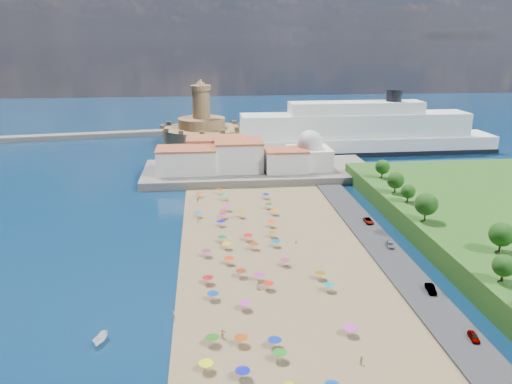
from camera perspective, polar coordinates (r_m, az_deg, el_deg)
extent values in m
plane|color=#071938|center=(129.14, -0.60, -6.75)|extent=(700.00, 700.00, 0.00)
cube|color=#59544C|center=(198.25, 0.26, 2.38)|extent=(90.00, 36.00, 3.00)
cube|color=#59544C|center=(231.17, -6.14, 4.38)|extent=(18.00, 70.00, 2.40)
cube|color=#59544C|center=(292.44, -25.83, 5.50)|extent=(199.03, 34.77, 2.60)
cube|color=silver|center=(191.89, -7.96, 3.55)|extent=(22.00, 14.00, 9.00)
cube|color=silver|center=(193.92, -2.02, 4.16)|extent=(18.00, 16.00, 11.00)
cube|color=silver|center=(192.47, 3.43, 3.58)|extent=(16.00, 12.00, 8.00)
cube|color=silver|center=(205.35, -4.50, 4.72)|extent=(24.00, 14.00, 10.00)
cube|color=silver|center=(198.13, 6.10, 3.91)|extent=(16.00, 16.00, 8.00)
sphere|color=silver|center=(196.83, 6.16, 5.61)|extent=(10.00, 10.00, 10.00)
cylinder|color=silver|center=(196.10, 6.19, 6.70)|extent=(1.20, 1.20, 1.60)
cylinder|color=#937349|center=(259.96, -6.18, 6.45)|extent=(40.00, 40.00, 8.00)
cylinder|color=#937349|center=(258.82, -6.23, 7.86)|extent=(24.00, 24.00, 5.00)
cylinder|color=#937349|center=(257.44, -6.30, 9.95)|extent=(9.00, 9.00, 14.00)
cylinder|color=#937349|center=(256.53, -6.36, 11.77)|extent=(10.40, 10.40, 2.40)
cone|color=#937349|center=(256.28, -6.38, 12.37)|extent=(6.00, 6.00, 3.00)
cube|color=black|center=(241.40, 11.10, 4.68)|extent=(134.59, 21.78, 2.16)
cube|color=white|center=(240.79, 11.14, 5.35)|extent=(133.59, 21.36, 8.00)
cube|color=white|center=(239.08, 11.27, 7.54)|extent=(106.88, 17.45, 10.67)
cube|color=white|center=(237.89, 11.38, 9.44)|extent=(62.39, 13.29, 5.33)
cylinder|color=black|center=(243.34, 15.51, 10.59)|extent=(7.11, 7.11, 5.33)
cylinder|color=gray|center=(102.42, -1.29, -12.83)|extent=(0.07, 0.07, 2.00)
cone|color=#C129AC|center=(101.97, -1.30, -12.40)|extent=(2.50, 2.50, 0.60)
cylinder|color=gray|center=(168.42, 1.10, -0.45)|extent=(0.07, 0.07, 2.00)
cone|color=#0C1BA3|center=(168.14, 1.10, -0.16)|extent=(2.50, 2.50, 0.60)
cylinder|color=gray|center=(121.14, -3.11, -7.83)|extent=(0.07, 0.07, 2.00)
cone|color=red|center=(120.76, -3.12, -7.44)|extent=(2.50, 2.50, 0.60)
cylinder|color=gray|center=(150.97, -1.73, -2.59)|extent=(0.07, 0.07, 2.00)
cone|color=orange|center=(150.66, -1.73, -2.27)|extent=(2.50, 2.50, 0.60)
cylinder|color=gray|center=(110.20, 8.33, -10.70)|extent=(0.07, 0.07, 2.00)
cone|color=#0D7E7A|center=(109.78, 8.35, -10.29)|extent=(2.50, 2.50, 0.60)
cylinder|color=gray|center=(158.61, 1.42, -1.59)|extent=(0.07, 0.07, 2.00)
cone|color=#12691F|center=(158.32, 1.42, -1.28)|extent=(2.50, 2.50, 0.60)
cylinder|color=gray|center=(106.14, -4.93, -11.74)|extent=(0.07, 0.07, 2.00)
cone|color=#0B3399|center=(105.70, -4.95, -11.31)|extent=(2.50, 2.50, 0.60)
cylinder|color=gray|center=(144.46, -4.05, -3.57)|extent=(0.07, 0.07, 2.00)
cone|color=#0C0EA3|center=(144.15, -4.06, -3.24)|extent=(2.50, 2.50, 0.60)
cylinder|color=gray|center=(136.40, 1.93, -4.83)|extent=(0.07, 0.07, 2.00)
cone|color=#7B620B|center=(136.07, 1.94, -4.48)|extent=(2.50, 2.50, 0.60)
cylinder|color=gray|center=(84.80, -1.53, -20.05)|extent=(0.07, 0.07, 2.00)
cone|color=#0D17AB|center=(84.25, -1.53, -19.56)|extent=(2.50, 2.50, 0.60)
cylinder|color=gray|center=(91.69, 2.14, -16.83)|extent=(0.07, 0.07, 2.00)
cone|color=#0B2898|center=(91.18, 2.15, -16.36)|extent=(2.50, 2.50, 0.60)
cylinder|color=gray|center=(92.62, -5.02, -16.50)|extent=(0.07, 0.07, 2.00)
cone|color=#226B13|center=(92.12, -5.03, -16.03)|extent=(2.50, 2.50, 0.60)
cylinder|color=gray|center=(129.34, -3.37, -6.14)|extent=(0.07, 0.07, 2.00)
cone|color=#DBB90B|center=(128.99, -3.38, -5.77)|extent=(2.50, 2.50, 0.60)
cylinder|color=gray|center=(171.09, -6.48, -0.27)|extent=(0.07, 0.07, 2.00)
cone|color=#E9450A|center=(170.82, -6.49, 0.02)|extent=(2.50, 2.50, 0.60)
cylinder|color=gray|center=(109.69, 1.41, -10.65)|extent=(0.07, 0.07, 2.00)
cone|color=red|center=(109.27, 1.42, -10.23)|extent=(2.50, 2.50, 0.60)
cylinder|color=gray|center=(88.67, 2.71, -18.17)|extent=(0.07, 0.07, 2.00)
cone|color=#1D8016|center=(88.15, 2.72, -17.70)|extent=(2.50, 2.50, 0.60)
cylinder|color=gray|center=(174.19, -4.21, 0.12)|extent=(0.07, 0.07, 2.00)
cone|color=#85420C|center=(173.93, -4.22, 0.40)|extent=(2.50, 2.50, 0.60)
cylinder|color=gray|center=(153.18, 2.11, -2.30)|extent=(0.07, 0.07, 2.00)
cone|color=orange|center=(152.88, 2.11, -1.98)|extent=(2.50, 2.50, 0.60)
cylinder|color=gray|center=(167.39, -3.65, -0.59)|extent=(0.07, 0.07, 2.00)
cone|color=#10988C|center=(167.11, -3.66, -0.30)|extent=(2.50, 2.50, 0.60)
cylinder|color=gray|center=(128.79, -0.28, -6.21)|extent=(0.07, 0.07, 2.00)
cone|color=#863F0C|center=(128.43, -0.28, -5.84)|extent=(2.50, 2.50, 0.60)
cylinder|color=gray|center=(113.41, 0.43, -9.65)|extent=(0.07, 0.07, 2.00)
cone|color=#B2268A|center=(113.00, 0.43, -9.24)|extent=(2.50, 2.50, 0.60)
cone|color=#0B3C93|center=(82.33, 8.74, -20.80)|extent=(2.50, 2.50, 0.60)
cylinder|color=gray|center=(134.29, -0.94, -5.19)|extent=(0.07, 0.07, 2.00)
cone|color=red|center=(133.95, -0.94, -4.84)|extent=(2.50, 2.50, 0.60)
cylinder|color=gray|center=(150.69, -3.75, -2.66)|extent=(0.07, 0.07, 2.00)
cone|color=#C81047|center=(150.39, -3.76, -2.34)|extent=(2.50, 2.50, 0.60)
cylinder|color=gray|center=(133.54, -3.91, -5.37)|extent=(0.07, 0.07, 2.00)
cone|color=#11632C|center=(133.20, -3.92, -5.01)|extent=(2.50, 2.50, 0.60)
cylinder|color=gray|center=(92.30, -1.72, -16.57)|extent=(0.07, 0.07, 2.00)
cone|color=#B23D0E|center=(91.80, -1.72, -16.10)|extent=(2.50, 2.50, 0.60)
cylinder|color=gray|center=(120.37, 3.31, -8.00)|extent=(0.07, 0.07, 2.00)
cone|color=#A9245F|center=(119.98, 3.31, -7.61)|extent=(2.50, 2.50, 0.60)
cylinder|color=gray|center=(125.50, -5.70, -6.96)|extent=(0.07, 0.07, 2.00)
cone|color=#9A2159|center=(125.14, -5.72, -6.58)|extent=(2.50, 2.50, 0.60)
cylinder|color=gray|center=(152.09, -6.64, -2.55)|extent=(0.07, 0.07, 2.00)
cone|color=#0E6688|center=(151.78, -6.65, -2.24)|extent=(2.50, 2.50, 0.60)
cylinder|color=gray|center=(114.93, 7.33, -9.42)|extent=(0.07, 0.07, 2.00)
cone|color=#7F590B|center=(114.53, 7.35, -9.01)|extent=(2.50, 2.50, 0.60)
cylinder|color=gray|center=(86.72, -5.73, -19.17)|extent=(0.07, 0.07, 2.00)
cone|color=#F1ED0D|center=(86.19, -5.75, -18.69)|extent=(2.50, 2.50, 0.60)
cylinder|color=gray|center=(156.80, -3.32, -1.84)|extent=(0.07, 0.07, 2.00)
cone|color=#BF298F|center=(156.50, -3.33, -1.53)|extent=(2.50, 2.50, 0.60)
cylinder|color=gray|center=(114.99, -1.73, -9.26)|extent=(0.07, 0.07, 2.00)
cone|color=maroon|center=(114.59, -1.74, -8.85)|extent=(2.50, 2.50, 0.60)
cylinder|color=gray|center=(143.65, 1.76, -3.66)|extent=(0.07, 0.07, 2.00)
cone|color=#FC440B|center=(143.33, 1.77, -3.32)|extent=(2.50, 2.50, 0.60)
cylinder|color=gray|center=(112.54, -5.51, -9.96)|extent=(0.07, 0.07, 2.00)
cone|color=#A20D16|center=(112.13, -5.53, -9.55)|extent=(2.50, 2.50, 0.60)
cylinder|color=gray|center=(96.36, 10.69, -15.29)|extent=(0.07, 0.07, 2.00)
cone|color=#C92BC8|center=(95.88, 10.72, -14.84)|extent=(2.50, 2.50, 0.60)
cylinder|color=gray|center=(130.63, 2.26, -5.87)|extent=(0.07, 0.07, 2.00)
cone|color=#0E5B83|center=(130.28, 2.26, -5.51)|extent=(2.50, 2.50, 0.60)
imported|color=tan|center=(165.31, -6.71, -0.95)|extent=(1.07, 1.07, 1.83)
imported|color=tan|center=(109.95, 0.19, -10.68)|extent=(0.95, 0.90, 1.64)
imported|color=tan|center=(94.26, -3.83, -15.84)|extent=(1.45, 1.77, 1.89)
imported|color=tan|center=(132.52, 4.59, -5.67)|extent=(0.56, 0.66, 1.55)
imported|color=tan|center=(164.78, 1.64, -0.94)|extent=(1.02, 0.60, 1.57)
imported|color=tan|center=(147.26, -6.64, -3.27)|extent=(1.11, 1.35, 1.82)
imported|color=tan|center=(89.57, 11.93, -18.31)|extent=(1.01, 0.92, 1.66)
imported|color=tan|center=(100.95, -9.35, -13.68)|extent=(0.62, 0.72, 1.68)
imported|color=white|center=(97.44, -17.33, -15.74)|extent=(2.92, 4.49, 1.62)
imported|color=gray|center=(100.98, 23.64, -14.90)|extent=(1.95, 3.70, 1.20)
imported|color=gray|center=(134.17, 15.09, -5.82)|extent=(2.32, 4.39, 1.21)
imported|color=gray|center=(114.35, 19.35, -10.38)|extent=(2.16, 4.54, 1.44)
imported|color=gray|center=(149.40, 12.74, -3.21)|extent=(2.28, 4.79, 1.32)
cylinder|color=#382314|center=(111.84, 26.32, -8.59)|extent=(0.50, 0.50, 2.47)
sphere|color=#14380F|center=(110.95, 26.47, -7.55)|extent=(4.45, 4.45, 4.45)
cylinder|color=#382314|center=(126.05, 26.11, -5.53)|extent=(0.50, 0.50, 3.10)
sphere|color=#14380F|center=(125.08, 26.28, -4.35)|extent=(5.57, 5.57, 5.57)
cylinder|color=#382314|center=(139.26, 18.77, -2.49)|extent=(0.50, 0.50, 3.36)
sphere|color=#14380F|center=(138.31, 18.89, -1.31)|extent=(6.05, 6.05, 6.05)
cylinder|color=#382314|center=(153.64, 16.93, -0.67)|extent=(0.50, 0.50, 2.35)
sphere|color=#14380F|center=(153.03, 17.00, 0.08)|extent=(4.24, 4.24, 4.24)
cylinder|color=#382314|center=(161.42, 15.59, 0.41)|extent=(0.50, 0.50, 2.93)
sphere|color=#14380F|center=(160.70, 15.67, 1.31)|extent=(5.27, 5.27, 5.27)
cylinder|color=#382314|center=(177.67, 14.20, 2.03)|extent=(0.50, 0.50, 2.77)
sphere|color=#14380F|center=(177.05, 14.26, 2.80)|extent=(4.98, 4.98, 4.98)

